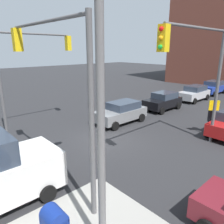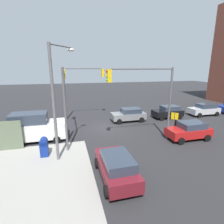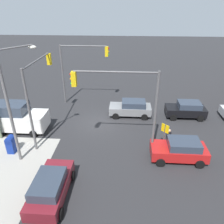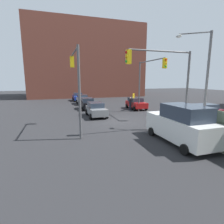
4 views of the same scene
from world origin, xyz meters
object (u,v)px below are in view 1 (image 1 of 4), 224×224
(traffic_signal_nw_corner, at_px, (201,66))
(pedestrian_crossing, at_px, (210,120))
(coupe_black, at_px, (163,101))
(traffic_signal_ne_corner, at_px, (54,73))
(coupe_silver, at_px, (194,93))
(sedan_blue, at_px, (213,87))
(hatchback_gray, at_px, (121,112))
(street_lamp_corner, at_px, (99,82))
(traffic_signal_se_corner, at_px, (30,63))

(traffic_signal_nw_corner, xyz_separation_m, pedestrian_crossing, (-3.57, -0.70, -3.71))
(coupe_black, bearing_deg, traffic_signal_ne_corner, 17.54)
(traffic_signal_nw_corner, bearing_deg, pedestrian_crossing, -168.90)
(traffic_signal_nw_corner, xyz_separation_m, coupe_silver, (-11.92, -6.22, -3.81))
(traffic_signal_nw_corner, distance_m, pedestrian_crossing, 5.19)
(sedan_blue, xyz_separation_m, hatchback_gray, (16.39, 0.22, -0.00))
(coupe_black, relative_size, hatchback_gray, 0.92)
(street_lamp_corner, xyz_separation_m, coupe_silver, (-19.14, -7.22, -3.86))
(traffic_signal_nw_corner, bearing_deg, traffic_signal_ne_corner, -18.08)
(traffic_signal_nw_corner, bearing_deg, street_lamp_corner, 7.87)
(traffic_signal_se_corner, bearing_deg, traffic_signal_nw_corner, 117.90)
(coupe_black, distance_m, hatchback_gray, 5.50)
(traffic_signal_se_corner, bearing_deg, traffic_signal_ne_corner, 73.86)
(hatchback_gray, bearing_deg, traffic_signal_ne_corner, 28.36)
(traffic_signal_nw_corner, bearing_deg, sedan_blue, -159.36)
(traffic_signal_se_corner, distance_m, sedan_blue, 22.38)
(traffic_signal_nw_corner, xyz_separation_m, traffic_signal_se_corner, (4.76, -9.00, -0.04))
(coupe_silver, relative_size, hatchback_gray, 1.00)
(traffic_signal_nw_corner, height_order, hatchback_gray, traffic_signal_nw_corner)
(hatchback_gray, distance_m, pedestrian_crossing, 6.21)
(traffic_signal_se_corner, height_order, street_lamp_corner, street_lamp_corner)
(traffic_signal_se_corner, distance_m, hatchback_gray, 7.23)
(sedan_blue, height_order, coupe_silver, same)
(street_lamp_corner, distance_m, pedestrian_crossing, 11.55)
(traffic_signal_se_corner, relative_size, pedestrian_crossing, 3.59)
(coupe_black, bearing_deg, coupe_silver, 179.17)
(sedan_blue, relative_size, pedestrian_crossing, 2.43)
(street_lamp_corner, height_order, coupe_silver, street_lamp_corner)
(coupe_black, bearing_deg, street_lamp_corner, 28.45)
(traffic_signal_ne_corner, xyz_separation_m, coupe_black, (-12.99, -4.10, -3.81))
(traffic_signal_se_corner, distance_m, traffic_signal_ne_corner, 7.08)
(traffic_signal_se_corner, bearing_deg, coupe_black, 166.23)
(traffic_signal_ne_corner, bearing_deg, hatchback_gray, -151.64)
(sedan_blue, bearing_deg, traffic_signal_se_corner, -6.61)
(traffic_signal_nw_corner, distance_m, traffic_signal_ne_corner, 7.08)
(pedestrian_crossing, bearing_deg, coupe_black, -167.09)
(pedestrian_crossing, bearing_deg, traffic_signal_nw_corner, -40.38)
(traffic_signal_ne_corner, bearing_deg, coupe_black, -162.46)
(sedan_blue, relative_size, coupe_silver, 1.05)
(traffic_signal_ne_corner, relative_size, sedan_blue, 1.48)
(coupe_silver, bearing_deg, traffic_signal_nw_corner, 27.55)
(sedan_blue, bearing_deg, hatchback_gray, 0.77)
(coupe_silver, height_order, pedestrian_crossing, pedestrian_crossing)
(pedestrian_crossing, bearing_deg, traffic_signal_se_corner, -96.37)
(street_lamp_corner, bearing_deg, traffic_signal_ne_corner, -98.66)
(traffic_signal_se_corner, xyz_separation_m, sedan_blue, (-21.91, 2.54, -3.77))
(pedestrian_crossing, bearing_deg, coupe_silver, 161.98)
(pedestrian_crossing, bearing_deg, hatchback_gray, -114.58)
(coupe_silver, distance_m, hatchback_gray, 11.16)
(sedan_blue, height_order, pedestrian_crossing, pedestrian_crossing)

